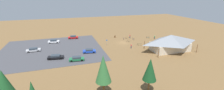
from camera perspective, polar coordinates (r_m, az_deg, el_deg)
name	(u,v)px	position (r m, az deg, el deg)	size (l,w,h in m)	color
ground	(123,43)	(64.75, 4.14, 0.81)	(160.00, 160.00, 0.00)	brown
parking_lot_asphalt	(52,50)	(60.70, -21.12, -1.57)	(35.43, 32.17, 0.05)	#424247
bike_pavilion	(170,42)	(58.47, 20.64, 1.11)	(15.77, 9.39, 5.79)	beige
trash_bin	(115,37)	(72.48, 1.10, 3.12)	(0.60, 0.60, 0.90)	brown
lot_sign	(107,41)	(61.66, -1.94, 1.33)	(0.56, 0.08, 2.20)	#99999E
pine_midwest	(150,70)	(32.27, 13.77, -8.77)	(2.82, 2.82, 7.29)	brown
pine_east	(103,69)	(30.33, -3.21, -8.76)	(3.17, 3.17, 8.38)	brown
pine_center	(4,85)	(32.08, -34.83, -11.83)	(3.54, 3.54, 7.65)	brown
bicycle_white_near_sign	(149,44)	(63.07, 13.24, 0.26)	(0.48, 1.77, 0.87)	black
bicycle_orange_yard_right	(127,38)	(71.20, 5.46, 2.68)	(1.60, 0.50, 0.76)	black
bicycle_black_lone_west	(128,41)	(65.79, 5.89, 1.37)	(1.63, 0.52, 0.80)	black
bicycle_purple_near_porch	(124,39)	(69.44, 4.31, 2.34)	(0.83, 1.54, 0.87)	black
bicycle_teal_yard_front	(148,37)	(73.14, 13.01, 2.71)	(1.73, 0.48, 0.83)	black
bicycle_blue_by_bin	(133,39)	(69.22, 7.82, 2.18)	(0.49, 1.70, 0.89)	black
bicycle_green_trailside	(139,44)	(62.13, 10.00, 0.20)	(1.68, 0.63, 0.86)	black
car_green_near_entry	(77,59)	(48.30, -12.83, -4.89)	(4.67, 2.30, 1.32)	#1E6B3D
car_blue_by_curb	(89,51)	(53.97, -8.33, -2.13)	(4.62, 2.59, 1.32)	#1E42B2
car_red_end_stall	(73,37)	(72.60, -14.06, 2.83)	(4.54, 2.49, 1.39)	red
car_white_front_row	(54,41)	(68.45, -20.60, 1.29)	(4.55, 2.25, 1.43)	white
car_black_inner_stall	(56,57)	(51.43, -19.94, -4.11)	(4.99, 2.57, 1.32)	black
car_silver_second_row	(33,50)	(61.03, -26.87, -1.56)	(4.77, 2.27, 1.30)	#BCBCC1
visitor_crossing_yard	(155,37)	(72.52, 15.33, 2.83)	(0.36, 0.36, 1.69)	#2D3347
visitor_by_pavilion	(130,36)	(71.85, 6.59, 3.26)	(0.40, 0.39, 1.76)	#2D3347
visitor_near_lot	(131,46)	(58.25, 7.04, -0.37)	(0.36, 0.37, 1.68)	#2D3347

